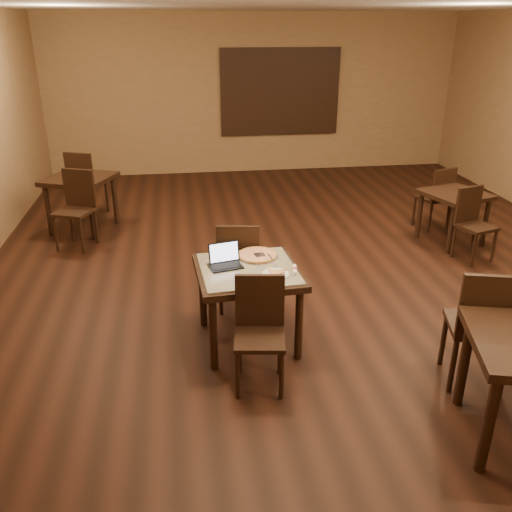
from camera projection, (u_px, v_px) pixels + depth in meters
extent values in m
plane|color=black|center=(313.00, 272.00, 6.61)|extent=(10.00, 10.00, 0.00)
cube|color=#99704E|center=(255.00, 95.00, 10.55)|extent=(8.00, 0.02, 3.00)
cube|color=silver|center=(326.00, 0.00, 5.42)|extent=(8.00, 10.00, 0.02)
cube|color=#225B7E|center=(280.00, 92.00, 10.57)|extent=(2.20, 0.04, 1.50)
cube|color=black|center=(280.00, 92.00, 10.55)|extent=(2.34, 0.02, 1.64)
cylinder|color=black|center=(213.00, 333.00, 4.62)|extent=(0.07, 0.07, 0.71)
cylinder|color=black|center=(203.00, 293.00, 5.31)|extent=(0.07, 0.07, 0.71)
cylinder|color=black|center=(299.00, 324.00, 4.77)|extent=(0.07, 0.07, 0.71)
cylinder|color=black|center=(278.00, 286.00, 5.45)|extent=(0.07, 0.07, 0.71)
cube|color=black|center=(248.00, 272.00, 4.89)|extent=(0.98, 0.98, 0.06)
cube|color=#1A22A9|center=(248.00, 269.00, 4.88)|extent=(0.89, 0.89, 0.02)
cylinder|color=black|center=(238.00, 376.00, 4.30)|extent=(0.04, 0.04, 0.43)
cylinder|color=black|center=(239.00, 351.00, 4.62)|extent=(0.04, 0.04, 0.43)
cylinder|color=black|center=(281.00, 376.00, 4.30)|extent=(0.04, 0.04, 0.43)
cylinder|color=black|center=(280.00, 351.00, 4.62)|extent=(0.04, 0.04, 0.43)
cube|color=black|center=(260.00, 339.00, 4.36)|extent=(0.46, 0.46, 0.04)
cube|color=black|center=(260.00, 300.00, 4.43)|extent=(0.41, 0.10, 0.46)
cylinder|color=black|center=(257.00, 279.00, 5.89)|extent=(0.04, 0.04, 0.46)
cylinder|color=black|center=(256.00, 295.00, 5.55)|extent=(0.04, 0.04, 0.46)
cylinder|color=black|center=(224.00, 279.00, 5.90)|extent=(0.04, 0.04, 0.46)
cylinder|color=black|center=(221.00, 294.00, 5.56)|extent=(0.04, 0.04, 0.46)
cube|color=black|center=(239.00, 265.00, 5.63)|extent=(0.49, 0.49, 0.04)
cube|color=black|center=(238.00, 249.00, 5.34)|extent=(0.43, 0.11, 0.49)
cube|color=black|center=(225.00, 266.00, 4.89)|extent=(0.33, 0.26, 0.01)
cube|color=black|center=(224.00, 252.00, 4.95)|extent=(0.29, 0.11, 0.19)
cube|color=#C9D0FF|center=(224.00, 252.00, 4.94)|extent=(0.26, 0.09, 0.17)
cylinder|color=white|center=(276.00, 274.00, 4.74)|extent=(0.24, 0.24, 0.01)
cylinder|color=silver|center=(257.00, 256.00, 5.11)|extent=(0.40, 0.40, 0.01)
cylinder|color=beige|center=(257.00, 255.00, 5.10)|extent=(0.36, 0.36, 0.02)
torus|color=#C78C40|center=(257.00, 255.00, 5.10)|extent=(0.37, 0.37, 0.02)
cube|color=silver|center=(260.00, 255.00, 5.08)|extent=(0.13, 0.25, 0.01)
cylinder|color=white|center=(295.00, 270.00, 4.79)|extent=(0.06, 0.17, 0.04)
cylinder|color=#AD151B|center=(295.00, 270.00, 4.79)|extent=(0.04, 0.04, 0.04)
cylinder|color=black|center=(451.00, 229.00, 7.01)|extent=(0.07, 0.07, 0.67)
cylinder|color=black|center=(419.00, 215.00, 7.51)|extent=(0.07, 0.07, 0.67)
cylinder|color=black|center=(485.00, 222.00, 7.25)|extent=(0.07, 0.07, 0.67)
cylinder|color=black|center=(452.00, 209.00, 7.75)|extent=(0.07, 0.07, 0.67)
cube|color=black|center=(456.00, 194.00, 7.24)|extent=(0.95, 0.95, 0.06)
cylinder|color=black|center=(474.00, 251.00, 6.66)|extent=(0.04, 0.04, 0.43)
cylinder|color=black|center=(453.00, 242.00, 6.95)|extent=(0.04, 0.04, 0.43)
cylinder|color=black|center=(494.00, 246.00, 6.80)|extent=(0.04, 0.04, 0.43)
cylinder|color=black|center=(473.00, 237.00, 7.08)|extent=(0.04, 0.04, 0.43)
cube|color=black|center=(476.00, 227.00, 6.78)|extent=(0.50, 0.50, 0.04)
cube|color=black|center=(469.00, 204.00, 6.83)|extent=(0.39, 0.15, 0.45)
cylinder|color=black|center=(432.00, 208.00, 8.20)|extent=(0.04, 0.04, 0.43)
cylinder|color=black|center=(448.00, 215.00, 7.92)|extent=(0.04, 0.04, 0.43)
cylinder|color=black|center=(414.00, 211.00, 8.06)|extent=(0.04, 0.04, 0.43)
cylinder|color=black|center=(430.00, 218.00, 7.78)|extent=(0.04, 0.04, 0.43)
cube|color=black|center=(433.00, 198.00, 7.90)|extent=(0.50, 0.50, 0.04)
cube|color=black|center=(444.00, 185.00, 7.65)|extent=(0.39, 0.15, 0.45)
cylinder|color=black|center=(48.00, 210.00, 7.59)|extent=(0.07, 0.07, 0.75)
cylinder|color=black|center=(74.00, 196.00, 8.20)|extent=(0.07, 0.07, 0.75)
cylinder|color=black|center=(92.00, 214.00, 7.44)|extent=(0.07, 0.07, 0.75)
cylinder|color=black|center=(115.00, 200.00, 8.05)|extent=(0.07, 0.07, 0.75)
cube|color=black|center=(79.00, 179.00, 7.67)|extent=(1.10, 1.10, 0.06)
cylinder|color=black|center=(56.00, 234.00, 7.12)|extent=(0.04, 0.04, 0.48)
cylinder|color=black|center=(72.00, 224.00, 7.46)|extent=(0.04, 0.04, 0.48)
cylinder|color=black|center=(82.00, 237.00, 7.04)|extent=(0.04, 0.04, 0.48)
cylinder|color=black|center=(96.00, 227.00, 7.38)|extent=(0.04, 0.04, 0.48)
cube|color=black|center=(74.00, 212.00, 7.15)|extent=(0.58, 0.58, 0.04)
cube|color=black|center=(79.00, 188.00, 7.22)|extent=(0.43, 0.21, 0.51)
cylinder|color=black|center=(107.00, 197.00, 8.63)|extent=(0.04, 0.04, 0.48)
cylinder|color=black|center=(95.00, 204.00, 8.29)|extent=(0.04, 0.04, 0.48)
cylinder|color=black|center=(86.00, 196.00, 8.71)|extent=(0.04, 0.04, 0.48)
cylinder|color=black|center=(73.00, 203.00, 8.37)|extent=(0.04, 0.04, 0.48)
cube|color=black|center=(88.00, 184.00, 8.40)|extent=(0.58, 0.58, 0.04)
cube|color=black|center=(79.00, 170.00, 8.11)|extent=(0.43, 0.21, 0.51)
cylinder|color=black|center=(489.00, 424.00, 3.53)|extent=(0.08, 0.08, 0.79)
cylinder|color=black|center=(464.00, 361.00, 4.17)|extent=(0.08, 0.08, 0.79)
cylinder|color=black|center=(491.00, 343.00, 4.68)|extent=(0.04, 0.04, 0.50)
cylinder|color=black|center=(504.00, 370.00, 4.31)|extent=(0.04, 0.04, 0.50)
cylinder|color=black|center=(443.00, 340.00, 4.72)|extent=(0.04, 0.04, 0.50)
cylinder|color=black|center=(453.00, 366.00, 4.36)|extent=(0.04, 0.04, 0.50)
cube|color=black|center=(478.00, 326.00, 4.41)|extent=(0.57, 0.57, 0.04)
cube|color=black|center=(491.00, 307.00, 4.11)|extent=(0.46, 0.17, 0.53)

